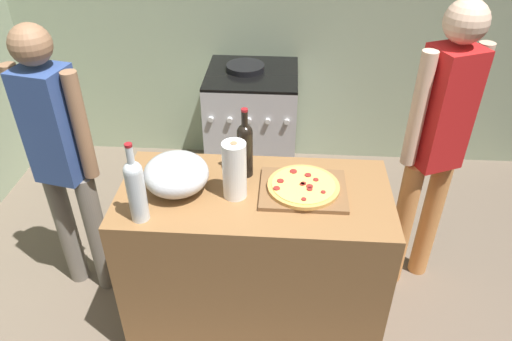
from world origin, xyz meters
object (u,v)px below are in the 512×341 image
(wine_bottle_green, at_px, (245,147))
(stove, at_px, (252,127))
(pizza, at_px, (303,186))
(wine_bottle_dark, at_px, (136,188))
(paper_towel_roll, at_px, (235,170))
(person_in_red, at_px, (437,139))
(person_in_stripes, at_px, (61,155))
(mixing_bowl, at_px, (176,174))

(wine_bottle_green, bearing_deg, stove, 92.80)
(pizza, bearing_deg, stove, 103.99)
(wine_bottle_dark, bearing_deg, paper_towel_roll, 25.79)
(paper_towel_roll, bearing_deg, person_in_red, 23.23)
(pizza, height_order, paper_towel_roll, paper_towel_roll)
(paper_towel_roll, relative_size, stove, 0.30)
(wine_bottle_dark, distance_m, person_in_red, 1.52)
(wine_bottle_green, height_order, wine_bottle_dark, wine_bottle_dark)
(wine_bottle_dark, height_order, person_in_stripes, person_in_stripes)
(paper_towel_roll, xyz_separation_m, wine_bottle_green, (0.03, 0.17, 0.02))
(mixing_bowl, distance_m, person_in_red, 1.33)
(mixing_bowl, height_order, paper_towel_roll, paper_towel_roll)
(person_in_stripes, bearing_deg, pizza, -8.89)
(person_in_stripes, distance_m, person_in_red, 1.93)
(wine_bottle_dark, bearing_deg, person_in_stripes, 140.83)
(stove, xyz_separation_m, person_in_stripes, (-0.89, -1.17, 0.47))
(pizza, height_order, stove, pizza)
(wine_bottle_green, xyz_separation_m, person_in_red, (0.96, 0.26, -0.07))
(mixing_bowl, height_order, stove, mixing_bowl)
(paper_towel_roll, distance_m, wine_bottle_green, 0.17)
(wine_bottle_green, distance_m, person_in_stripes, 0.96)
(person_in_stripes, bearing_deg, mixing_bowl, -19.02)
(paper_towel_roll, bearing_deg, stove, 91.16)
(wine_bottle_green, height_order, person_in_stripes, person_in_stripes)
(pizza, xyz_separation_m, person_in_stripes, (-1.23, 0.19, -0.01))
(stove, bearing_deg, person_in_red, -43.96)
(mixing_bowl, xyz_separation_m, person_in_stripes, (-0.65, 0.22, -0.07))
(mixing_bowl, bearing_deg, wine_bottle_green, 26.77)
(stove, relative_size, person_in_red, 0.55)
(stove, height_order, person_in_stripes, person_in_stripes)
(pizza, distance_m, person_in_red, 0.78)
(wine_bottle_dark, xyz_separation_m, stove, (0.36, 1.61, -0.61))
(mixing_bowl, bearing_deg, wine_bottle_dark, -120.11)
(stove, bearing_deg, wine_bottle_dark, -102.71)
(person_in_red, bearing_deg, wine_bottle_dark, -156.04)
(pizza, distance_m, wine_bottle_dark, 0.75)
(paper_towel_roll, bearing_deg, pizza, 9.01)
(person_in_red, bearing_deg, wine_bottle_green, -165.10)
(mixing_bowl, height_order, wine_bottle_green, wine_bottle_green)
(stove, distance_m, person_in_red, 1.52)
(wine_bottle_green, relative_size, wine_bottle_dark, 0.95)
(wine_bottle_dark, bearing_deg, person_in_red, 23.96)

